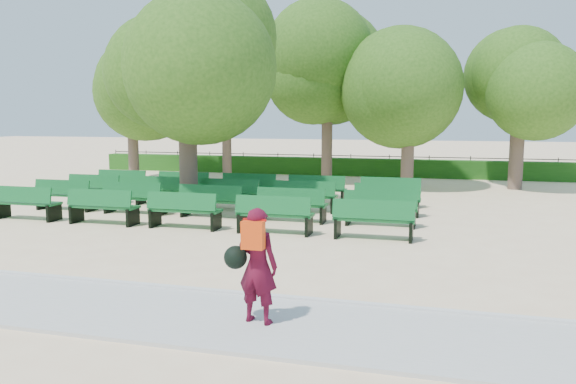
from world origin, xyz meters
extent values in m
plane|color=beige|center=(0.00, 0.00, 0.00)|extent=(120.00, 120.00, 0.00)
cube|color=#BABAB5|center=(0.00, -7.40, 0.03)|extent=(30.00, 2.20, 0.06)
cube|color=silver|center=(0.00, -6.25, 0.05)|extent=(30.00, 0.12, 0.10)
cube|color=#1E5516|center=(0.00, 14.00, 0.45)|extent=(26.00, 0.70, 0.90)
cube|color=#105D26|center=(-1.08, 1.61, 0.50)|extent=(2.03, 0.63, 0.07)
cube|color=#105D26|center=(-1.08, 1.37, 0.78)|extent=(2.01, 0.22, 0.47)
cylinder|color=brown|center=(-2.28, 1.71, 1.78)|extent=(0.59, 0.59, 3.56)
ellipsoid|color=#35621A|center=(-2.28, 1.71, 4.88)|extent=(4.81, 4.81, 4.33)
imported|color=#4E0B1E|center=(3.12, -7.41, 0.91)|extent=(0.68, 0.51, 1.69)
cube|color=#E93E0C|center=(3.12, -7.60, 1.39)|extent=(0.32, 0.16, 0.40)
sphere|color=black|center=(2.80, -7.47, 1.02)|extent=(0.34, 0.34, 0.34)
camera|label=1|loc=(5.62, -14.87, 3.03)|focal=35.00mm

